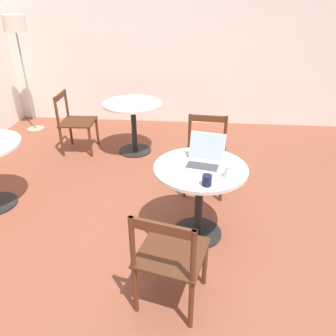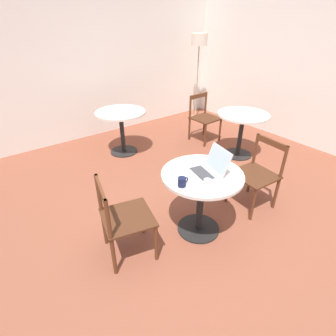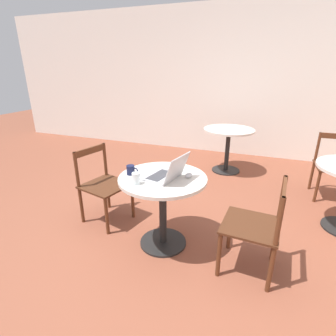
{
  "view_description": "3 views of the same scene",
  "coord_description": "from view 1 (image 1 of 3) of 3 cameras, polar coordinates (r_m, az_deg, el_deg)",
  "views": [
    {
      "loc": [
        -2.25,
        0.08,
        2.01
      ],
      "look_at": [
        0.21,
        0.31,
        0.68
      ],
      "focal_mm": 35.0,
      "sensor_mm": 36.0,
      "label": 1
    },
    {
      "loc": [
        -1.37,
        -1.48,
        2.02
      ],
      "look_at": [
        0.06,
        0.39,
        0.65
      ],
      "focal_mm": 28.0,
      "sensor_mm": 36.0,
      "label": 2
    },
    {
      "loc": [
        0.99,
        -1.97,
        1.64
      ],
      "look_at": [
        0.14,
        0.29,
        0.69
      ],
      "focal_mm": 28.0,
      "sensor_mm": 36.0,
      "label": 3
    }
  ],
  "objects": [
    {
      "name": "cafe_table_mid",
      "position": [
        4.51,
        -6.05,
        9.26
      ],
      "size": [
        0.8,
        0.8,
        0.71
      ],
      "color": "black",
      "rests_on": "ground_plane"
    },
    {
      "name": "mouse",
      "position": [
        2.95,
        4.14,
        2.52
      ],
      "size": [
        0.06,
        0.1,
        0.03
      ],
      "color": "#B7B7BC",
      "rests_on": "cafe_table_near"
    },
    {
      "name": "wall_side",
      "position": [
        5.52,
        6.42,
        21.29
      ],
      "size": [
        0.06,
        9.4,
        2.7
      ],
      "color": "white",
      "rests_on": "ground_plane"
    },
    {
      "name": "ground_plane",
      "position": [
        3.02,
        5.58,
        -13.59
      ],
      "size": [
        16.0,
        16.0,
        0.0
      ],
      "primitive_type": "plane",
      "color": "brown"
    },
    {
      "name": "drinking_glass",
      "position": [
        2.62,
        10.5,
        -0.62
      ],
      "size": [
        0.07,
        0.07,
        0.1
      ],
      "color": "silver",
      "rests_on": "cafe_table_near"
    },
    {
      "name": "laptop",
      "position": [
        2.79,
        6.33,
        1.53
      ],
      "size": [
        0.37,
        0.37,
        0.24
      ],
      "color": "#B7B7BC",
      "rests_on": "cafe_table_near"
    },
    {
      "name": "mug",
      "position": [
        2.49,
        6.78,
        -2.12
      ],
      "size": [
        0.11,
        0.07,
        0.09
      ],
      "color": "#141938",
      "rests_on": "cafe_table_near"
    },
    {
      "name": "chair_near_right",
      "position": [
        3.65,
        6.53,
        2.38
      ],
      "size": [
        0.48,
        0.48,
        0.82
      ],
      "color": "#562D19",
      "rests_on": "ground_plane"
    },
    {
      "name": "floor_lamp",
      "position": [
        5.56,
        -24.92,
        20.58
      ],
      "size": [
        0.32,
        0.32,
        1.73
      ],
      "color": "#9E937F",
      "rests_on": "ground_plane"
    },
    {
      "name": "chair_mid_back",
      "position": [
        4.75,
        -15.9,
        7.72
      ],
      "size": [
        0.46,
        0.46,
        0.82
      ],
      "color": "#562D19",
      "rests_on": "ground_plane"
    },
    {
      "name": "chair_near_left",
      "position": [
        2.3,
        0.34,
        -15.23
      ],
      "size": [
        0.54,
        0.54,
        0.82
      ],
      "color": "#562D19",
      "rests_on": "ground_plane"
    },
    {
      "name": "cafe_table_near",
      "position": [
        2.85,
        5.55,
        -2.72
      ],
      "size": [
        0.8,
        0.8,
        0.71
      ],
      "color": "black",
      "rests_on": "ground_plane"
    }
  ]
}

